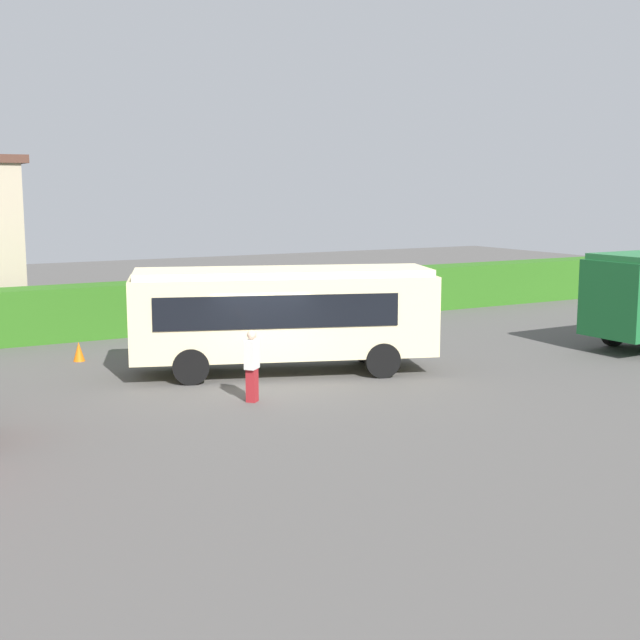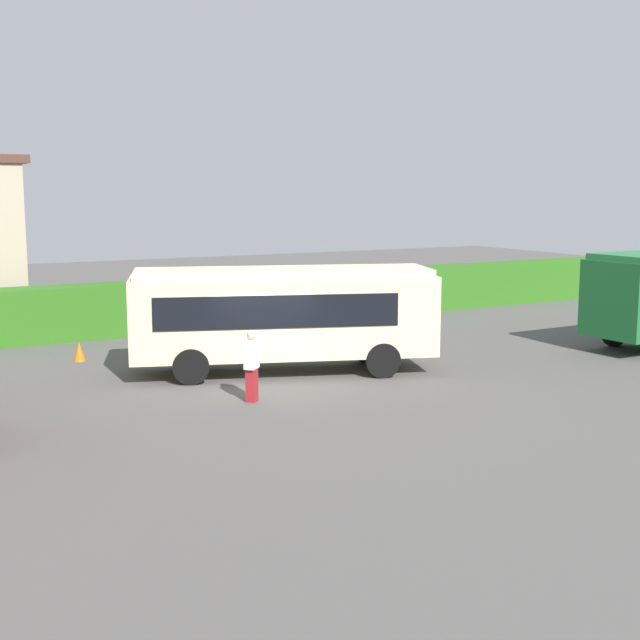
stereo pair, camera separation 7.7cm
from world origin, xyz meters
name	(u,v)px [view 2 (the right image)]	position (x,y,z in m)	size (l,w,h in m)	color
ground_plane	(263,384)	(0.00, 0.00, 0.00)	(84.80, 84.80, 0.00)	#514F4C
bus_cream	(284,313)	(1.17, 1.04, 1.76)	(8.96, 5.23, 3.03)	beige
person_left	(252,364)	(-1.09, -1.64, 0.97)	(0.48, 0.46, 1.82)	maroon
hedge_row	(149,307)	(0.00, 9.81, 0.94)	(54.40, 1.57, 1.89)	#2D651A
traffic_cone	(79,351)	(-3.61, 5.66, 0.30)	(0.36, 0.36, 0.60)	orange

